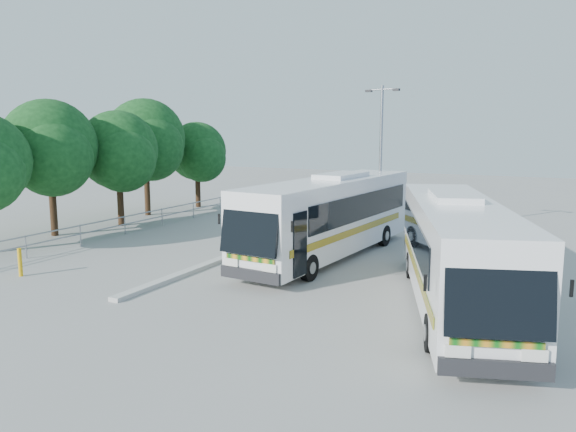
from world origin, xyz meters
The scene contains 11 objects.
ground centered at (0.00, 0.00, 0.00)m, with size 100.00×100.00×0.00m, color gray.
kerb_divider centered at (-2.30, 2.00, 0.07)m, with size 0.40×16.00×0.15m, color #B2B2AD.
railing centered at (-10.00, 4.00, 0.74)m, with size 0.06×22.00×1.00m.
tree_far_b centered at (-13.02, 1.20, 4.57)m, with size 5.33×5.03×6.96m.
tree_far_c centered at (-12.12, 5.10, 4.26)m, with size 4.97×4.69×6.49m.
tree_far_d centered at (-13.31, 8.80, 4.82)m, with size 5.62×5.30×7.33m.
tree_far_e centered at (-12.63, 13.30, 3.89)m, with size 4.54×4.28×5.92m.
coach_main centered at (1.48, 3.04, 1.84)m, with size 3.51×12.26×3.36m.
coach_adjacent centered at (7.53, -1.62, 1.79)m, with size 5.88×11.90×3.27m.
lamppost centered at (2.01, 8.33, 4.18)m, with size 1.84×0.53×7.57m.
bollard centered at (-7.70, -5.11, 0.54)m, with size 0.15×0.15×1.07m, color #DEA30D.
Camera 1 is at (10.38, -18.96, 5.52)m, focal length 35.00 mm.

